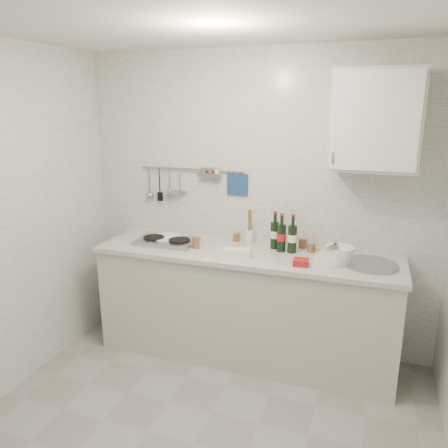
# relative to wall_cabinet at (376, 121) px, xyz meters

# --- Properties ---
(floor) EXTENTS (3.00, 3.00, 0.00)m
(floor) POSITION_rel_wall_cabinet_xyz_m (-0.90, -1.22, -1.95)
(floor) COLOR gray
(floor) RESTS_ON ground
(ceiling) EXTENTS (3.00, 3.00, 0.00)m
(ceiling) POSITION_rel_wall_cabinet_xyz_m (-0.90, -1.22, 0.55)
(ceiling) COLOR silver
(ceiling) RESTS_ON back_wall
(back_wall) EXTENTS (3.00, 0.02, 2.50)m
(back_wall) POSITION_rel_wall_cabinet_xyz_m (-0.90, 0.18, -0.70)
(back_wall) COLOR silver
(back_wall) RESTS_ON floor
(counter) EXTENTS (2.44, 0.64, 0.96)m
(counter) POSITION_rel_wall_cabinet_xyz_m (-0.89, -0.12, -1.52)
(counter) COLOR #BAB5AB
(counter) RESTS_ON floor
(wall_rail) EXTENTS (0.98, 0.09, 0.34)m
(wall_rail) POSITION_rel_wall_cabinet_xyz_m (-1.50, 0.15, -0.52)
(wall_rail) COLOR #93969B
(wall_rail) RESTS_ON back_wall
(wall_cabinet) EXTENTS (0.60, 0.38, 0.70)m
(wall_cabinet) POSITION_rel_wall_cabinet_xyz_m (0.00, 0.00, 0.00)
(wall_cabinet) COLOR #BAB5AB
(wall_cabinet) RESTS_ON back_wall
(plate_stack_hob) EXTENTS (0.28, 0.27, 0.04)m
(plate_stack_hob) POSITION_rel_wall_cabinet_xyz_m (-1.64, -0.06, -1.01)
(plate_stack_hob) COLOR #4D78AF
(plate_stack_hob) RESTS_ON counter
(plate_stack_sink) EXTENTS (0.29, 0.27, 0.12)m
(plate_stack_sink) POSITION_rel_wall_cabinet_xyz_m (-0.19, -0.12, -0.97)
(plate_stack_sink) COLOR white
(plate_stack_sink) RESTS_ON counter
(wine_bottles) EXTENTS (0.23, 0.13, 0.31)m
(wine_bottles) POSITION_rel_wall_cabinet_xyz_m (-0.63, 0.00, -0.87)
(wine_bottles) COLOR black
(wine_bottles) RESTS_ON counter
(butter_dish) EXTENTS (0.22, 0.15, 0.06)m
(butter_dish) POSITION_rel_wall_cabinet_xyz_m (-0.93, -0.25, -1.00)
(butter_dish) COLOR white
(butter_dish) RESTS_ON counter
(strawberry_punnet) EXTENTS (0.11, 0.11, 0.05)m
(strawberry_punnet) POSITION_rel_wall_cabinet_xyz_m (-0.43, -0.28, -1.01)
(strawberry_punnet) COLOR red
(strawberry_punnet) RESTS_ON counter
(utensil_crock) EXTENTS (0.07, 0.07, 0.30)m
(utensil_crock) POSITION_rel_wall_cabinet_xyz_m (-0.93, 0.11, -0.96)
(utensil_crock) COLOR white
(utensil_crock) RESTS_ON counter
(jar_a) EXTENTS (0.06, 0.06, 0.08)m
(jar_a) POSITION_rel_wall_cabinet_xyz_m (-1.05, 0.12, -0.99)
(jar_a) COLOR brown
(jar_a) RESTS_ON counter
(jar_b) EXTENTS (0.06, 0.06, 0.08)m
(jar_b) POSITION_rel_wall_cabinet_xyz_m (-0.49, 0.13, -0.99)
(jar_b) COLOR brown
(jar_b) RESTS_ON counter
(jar_c) EXTENTS (0.07, 0.07, 0.08)m
(jar_c) POSITION_rel_wall_cabinet_xyz_m (-0.40, 0.05, -0.99)
(jar_c) COLOR brown
(jar_c) RESTS_ON counter
(jar_d) EXTENTS (0.06, 0.06, 0.11)m
(jar_d) POSITION_rel_wall_cabinet_xyz_m (-1.31, -0.17, -0.98)
(jar_d) COLOR brown
(jar_d) RESTS_ON counter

